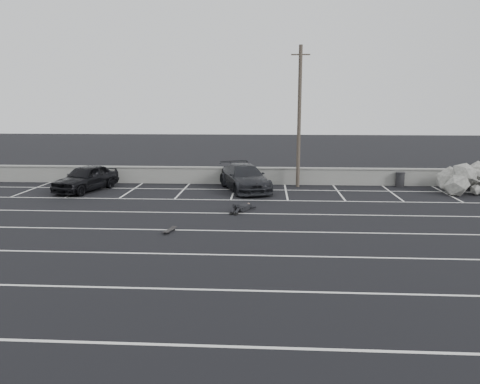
# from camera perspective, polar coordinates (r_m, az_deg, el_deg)

# --- Properties ---
(ground) EXTENTS (120.00, 120.00, 0.00)m
(ground) POSITION_cam_1_polar(r_m,az_deg,el_deg) (15.84, 3.57, -7.77)
(ground) COLOR black
(ground) RESTS_ON ground
(seawall) EXTENTS (50.00, 0.45, 1.06)m
(seawall) POSITION_cam_1_polar(r_m,az_deg,el_deg) (29.36, 3.52, 2.02)
(seawall) COLOR gray
(seawall) RESTS_ON ground
(stall_lines) EXTENTS (36.00, 20.05, 0.01)m
(stall_lines) POSITION_cam_1_polar(r_m,az_deg,el_deg) (20.07, 3.30, -3.73)
(stall_lines) COLOR silver
(stall_lines) RESTS_ON ground
(car_left) EXTENTS (3.07, 4.75, 1.50)m
(car_left) POSITION_cam_1_polar(r_m,az_deg,el_deg) (28.50, -18.26, 1.64)
(car_left) COLOR black
(car_left) RESTS_ON ground
(car_right) EXTENTS (3.68, 5.56, 1.50)m
(car_right) POSITION_cam_1_polar(r_m,az_deg,el_deg) (27.23, 0.56, 1.77)
(car_right) COLOR black
(car_right) RESTS_ON ground
(utility_pole) EXTENTS (1.11, 0.22, 8.33)m
(utility_pole) POSITION_cam_1_polar(r_m,az_deg,el_deg) (28.29, 7.23, 9.09)
(utility_pole) COLOR #4C4238
(utility_pole) RESTS_ON ground
(trash_bin) EXTENTS (0.75, 0.75, 0.88)m
(trash_bin) POSITION_cam_1_polar(r_m,az_deg,el_deg) (30.09, 18.92, 1.47)
(trash_bin) COLOR #232325
(trash_bin) RESTS_ON ground
(riprap_pile) EXTENTS (4.34, 4.13, 1.24)m
(riprap_pile) POSITION_cam_1_polar(r_m,az_deg,el_deg) (29.83, 25.81, 0.96)
(riprap_pile) COLOR #9C9A92
(riprap_pile) RESTS_ON ground
(person) EXTENTS (2.58, 3.00, 0.47)m
(person) POSITION_cam_1_polar(r_m,az_deg,el_deg) (22.32, 0.52, -1.60)
(person) COLOR black
(person) RESTS_ON ground
(skateboard) EXTENTS (0.38, 0.80, 0.09)m
(skateboard) POSITION_cam_1_polar(r_m,az_deg,el_deg) (18.79, -8.60, -4.63)
(skateboard) COLOR black
(skateboard) RESTS_ON ground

